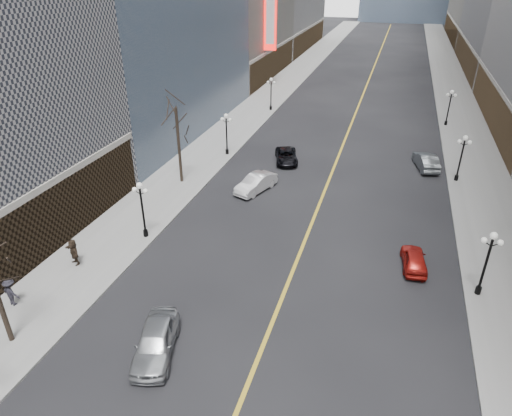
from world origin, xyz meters
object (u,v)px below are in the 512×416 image
Objects in this scene: streetlamp_east_2 at (462,153)px; streetlamp_east_3 at (450,104)px; streetlamp_west_2 at (226,130)px; streetlamp_west_1 at (142,204)px; car_sb_mid at (414,259)px; car_nb_far at (286,156)px; streetlamp_west_3 at (271,91)px; car_sb_far at (426,161)px; car_nb_near at (156,341)px; streetlamp_east_1 at (488,257)px; car_nb_mid at (256,183)px.

streetlamp_east_3 is at bearing 90.00° from streetlamp_east_2.
streetlamp_west_1 is at bearing -90.00° from streetlamp_west_2.
streetlamp_west_1 reaches higher than car_sb_mid.
streetlamp_east_3 is 1.00× the size of streetlamp_west_1.
streetlamp_east_2 is 0.95× the size of car_nb_far.
streetlamp_west_3 is 26.01m from car_sb_far.
car_nb_near reaches higher than car_sb_mid.
streetlamp_east_1 is 4.93m from car_sb_mid.
streetlamp_west_3 is (-23.60, 18.00, 0.00)m from streetlamp_east_2.
streetlamp_west_3 reaches higher than car_nb_far.
car_sb_mid is at bearing -59.96° from streetlamp_west_3.
car_nb_near is at bearing 51.42° from car_sb_far.
streetlamp_east_1 is 29.68m from streetlamp_west_2.
car_nb_near is 1.28× the size of car_sb_mid.
car_nb_mid is at bearing 61.18° from streetlamp_west_1.
car_nb_far is at bearing 73.73° from car_nb_near.
streetlamp_west_2 is (-23.60, 18.00, 0.00)m from streetlamp_east_1.
streetlamp_east_2 is 33.23m from car_nb_near.
streetlamp_east_1 is 1.00× the size of streetlamp_west_3.
car_nb_mid is 1.23× the size of car_sb_mid.
streetlamp_west_2 is 25.48m from car_sb_mid.
streetlamp_east_1 reaches higher than car_nb_near.
car_sb_far is at bearing 54.16° from car_nb_mid.
streetlamp_east_1 and streetlamp_west_2 have the same top height.
car_sb_mid is (19.68, -34.03, -2.25)m from streetlamp_west_3.
car_nb_mid is 18.24m from car_sb_far.
streetlamp_east_2 is at bearing 37.33° from streetlamp_west_1.
streetlamp_west_3 is at bearing 122.64° from car_nb_mid.
car_nb_near is 34.08m from car_sb_far.
streetlamp_west_3 is 0.94× the size of car_sb_far.
streetlamp_east_3 is 1.17× the size of car_sb_mid.
car_sb_far is at bearing -99.51° from car_sb_mid.
streetlamp_east_2 is at bearing -37.33° from streetlamp_west_3.
streetlamp_east_1 is 1.17× the size of car_sb_mid.
streetlamp_east_2 is at bearing -90.00° from streetlamp_east_3.
car_nb_far is 0.99× the size of car_sb_far.
car_nb_far is (6.70, 0.00, -2.24)m from streetlamp_west_2.
car_nb_far is at bearing 102.62° from car_nb_mid.
car_sb_far is at bearing 138.03° from streetlamp_east_2.
streetlamp_west_1 is (-23.60, 0.00, 0.00)m from streetlamp_east_1.
car_sb_far is (20.80, 20.52, -2.11)m from streetlamp_west_1.
streetlamp_east_3 reaches higher than car_nb_near.
streetlamp_east_1 and streetlamp_east_2 have the same top height.
car_nb_far is at bearing 0.00° from streetlamp_west_2.
streetlamp_west_1 is 36.00m from streetlamp_west_3.
car_sb_mid is at bearing -96.58° from streetlamp_east_3.
car_sb_mid is (-3.92, -16.03, -2.25)m from streetlamp_east_2.
streetlamp_east_1 is at bearing -90.00° from streetlamp_east_2.
streetlamp_west_2 reaches higher than car_sb_mid.
streetlamp_west_2 is (0.00, 18.00, 0.00)m from streetlamp_west_1.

